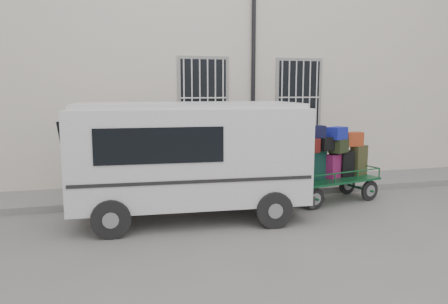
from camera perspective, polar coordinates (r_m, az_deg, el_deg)
name	(u,v)px	position (r m, az deg, el deg)	size (l,w,h in m)	color
ground	(255,216)	(9.09, 4.02, -8.32)	(80.00, 80.00, 0.00)	slate
building	(198,76)	(14.03, -3.37, 9.89)	(24.00, 5.15, 6.00)	beige
sidewalk	(226,189)	(11.10, 0.27, -4.85)	(24.00, 1.70, 0.15)	slate
luggage_cart	(331,162)	(10.31, 13.82, -1.31)	(2.53, 1.40, 1.78)	black
van	(188,153)	(8.69, -4.69, -0.13)	(4.73, 2.35, 2.32)	silver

